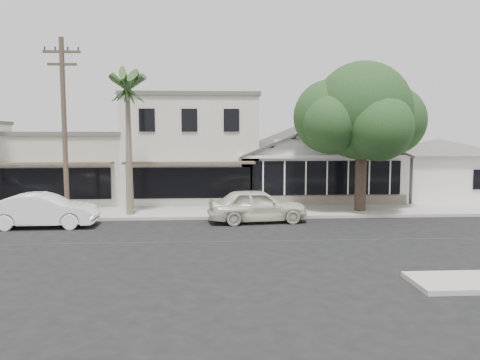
{
  "coord_description": "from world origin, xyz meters",
  "views": [
    {
      "loc": [
        -1.74,
        -18.48,
        4.34
      ],
      "look_at": [
        -0.26,
        6.0,
        1.9
      ],
      "focal_mm": 35.0,
      "sensor_mm": 36.0,
      "label": 1
    }
  ],
  "objects": [
    {
      "name": "row_building_midnear",
      "position": [
        -12.0,
        13.5,
        2.1
      ],
      "size": [
        10.0,
        10.0,
        4.2
      ],
      "primitive_type": "cube",
      "color": "beige",
      "rests_on": "ground"
    },
    {
      "name": "car_1",
      "position": [
        -9.54,
        3.44,
        0.79
      ],
      "size": [
        4.86,
        1.81,
        1.59
      ],
      "primitive_type": "imported",
      "rotation": [
        0.0,
        0.0,
        1.6
      ],
      "color": "white",
      "rests_on": "ground"
    },
    {
      "name": "ground",
      "position": [
        0.0,
        0.0,
        0.0
      ],
      "size": [
        140.0,
        140.0,
        0.0
      ],
      "primitive_type": "plane",
      "color": "black",
      "rests_on": "ground"
    },
    {
      "name": "corner_shop",
      "position": [
        5.0,
        12.47,
        2.62
      ],
      "size": [
        10.4,
        8.6,
        5.1
      ],
      "color": "white",
      "rests_on": "ground"
    },
    {
      "name": "shade_tree",
      "position": [
        6.27,
        6.59,
        5.39
      ],
      "size": [
        7.38,
        6.67,
        8.18
      ],
      "rotation": [
        0.0,
        0.0,
        -0.19
      ],
      "color": "#46352A",
      "rests_on": "ground"
    },
    {
      "name": "utility_pole",
      "position": [
        -9.0,
        5.2,
        4.79
      ],
      "size": [
        1.8,
        0.24,
        9.0
      ],
      "color": "brown",
      "rests_on": "ground"
    },
    {
      "name": "sidewalk_north",
      "position": [
        -8.0,
        6.75,
        0.07
      ],
      "size": [
        90.0,
        3.5,
        0.15
      ],
      "primitive_type": "cube",
      "color": "#9E9991",
      "rests_on": "ground"
    },
    {
      "name": "row_building_near",
      "position": [
        -3.0,
        13.5,
        3.25
      ],
      "size": [
        8.0,
        10.0,
        6.5
      ],
      "primitive_type": "cube",
      "color": "silver",
      "rests_on": "ground"
    },
    {
      "name": "palm_east",
      "position": [
        -5.99,
        5.85,
        6.77
      ],
      "size": [
        3.21,
        3.21,
        7.95
      ],
      "color": "#726651",
      "rests_on": "ground"
    },
    {
      "name": "car_0",
      "position": [
        0.49,
        4.13,
        0.82
      ],
      "size": [
        5.02,
        2.46,
        1.65
      ],
      "primitive_type": "imported",
      "rotation": [
        0.0,
        0.0,
        1.68
      ],
      "color": "beige",
      "rests_on": "ground"
    },
    {
      "name": "side_cottage",
      "position": [
        13.2,
        11.5,
        1.5
      ],
      "size": [
        6.0,
        6.0,
        3.0
      ],
      "primitive_type": "cube",
      "color": "white",
      "rests_on": "ground"
    }
  ]
}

